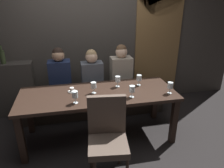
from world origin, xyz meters
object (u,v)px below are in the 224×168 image
object	(u,v)px
espresso_cup	(72,90)
wine_glass_center_front	(139,78)
diner_redhead	(60,73)
diner_bearded	(92,73)
dessert_plate	(116,98)
wine_bottle_pale_label	(3,57)
banquette_bench	(93,102)
wine_glass_center_back	(94,86)
wine_glass_near_right	(170,86)
wine_glass_end_left	(132,89)
wine_glass_end_right	(75,95)
dining_table	(98,98)
wine_glass_far_left	(118,80)
diner_far_end	(121,69)
chair_near_side	(107,133)

from	to	relation	value
espresso_cup	wine_glass_center_front	bearing A→B (deg)	2.01
diner_redhead	diner_bearded	bearing A→B (deg)	-4.11
espresso_cup	dessert_plate	distance (m)	0.67
wine_bottle_pale_label	espresso_cup	distance (m)	1.45
banquette_bench	diner_redhead	xyz separation A→B (m)	(-0.53, 0.02, 0.60)
diner_redhead	wine_glass_center_back	size ratio (longest dim) A/B	4.87
wine_glass_center_front	wine_glass_near_right	xyz separation A→B (m)	(0.33, -0.37, 0.00)
wine_glass_end_left	wine_glass_near_right	bearing A→B (deg)	0.82
diner_bearded	wine_glass_end_left	size ratio (longest dim) A/B	4.58
wine_glass_end_left	wine_glass_end_right	distance (m)	0.76
banquette_bench	wine_glass_center_front	distance (m)	1.06
dining_table	diner_bearded	world-z (taller)	diner_bearded
wine_glass_end_left	wine_glass_far_left	bearing A→B (deg)	105.26
diner_redhead	wine_bottle_pale_label	distance (m)	0.99
banquette_bench	diner_far_end	world-z (taller)	diner_far_end
dining_table	banquette_bench	distance (m)	0.82
chair_near_side	wine_bottle_pale_label	world-z (taller)	wine_bottle_pale_label
dining_table	dessert_plate	distance (m)	0.34
diner_redhead	wine_glass_end_right	distance (m)	0.99
wine_glass_center_back	diner_redhead	bearing A→B (deg)	122.96
wine_glass_center_front	wine_glass_near_right	bearing A→B (deg)	-47.94
wine_glass_far_left	diner_redhead	bearing A→B (deg)	146.49
dining_table	wine_glass_near_right	bearing A→B (deg)	-12.76
wine_glass_end_right	wine_glass_near_right	bearing A→B (deg)	1.18
wine_glass_far_left	wine_glass_end_right	world-z (taller)	same
diner_redhead	diner_bearded	xyz separation A→B (m)	(0.53, -0.04, -0.02)
banquette_bench	chair_near_side	bearing A→B (deg)	-90.18
diner_redhead	wine_glass_far_left	bearing A→B (deg)	-33.51
banquette_bench	wine_glass_center_back	world-z (taller)	wine_glass_center_back
wine_glass_near_right	chair_near_side	bearing A→B (deg)	-153.11
diner_far_end	wine_glass_center_front	world-z (taller)	diner_far_end
diner_far_end	wine_glass_center_back	world-z (taller)	diner_far_end
wine_glass_center_front	wine_glass_far_left	xyz separation A→B (m)	(-0.33, 0.01, 0.00)
wine_glass_far_left	dining_table	bearing A→B (deg)	-153.91
wine_glass_near_right	diner_far_end	bearing A→B (deg)	116.98
dining_table	chair_near_side	world-z (taller)	chair_near_side
diner_redhead	wine_glass_center_back	bearing A→B (deg)	-57.04
dining_table	wine_glass_center_front	xyz separation A→B (m)	(0.65, 0.14, 0.20)
diner_redhead	espresso_cup	xyz separation A→B (m)	(0.17, -0.61, -0.06)
diner_far_end	espresso_cup	xyz separation A→B (m)	(-0.87, -0.59, -0.06)
wine_glass_end_left	wine_glass_far_left	world-z (taller)	same
wine_glass_end_left	wine_glass_end_right	xyz separation A→B (m)	(-0.76, -0.02, 0.00)
wine_glass_far_left	wine_bottle_pale_label	bearing A→B (deg)	153.57
dining_table	banquette_bench	xyz separation A→B (m)	(0.00, 0.70, -0.42)
wine_glass_center_front	wine_glass_far_left	distance (m)	0.33
wine_glass_far_left	chair_near_side	bearing A→B (deg)	-110.32
chair_near_side	dessert_plate	distance (m)	0.55
wine_glass_near_right	dessert_plate	world-z (taller)	wine_glass_near_right
dessert_plate	chair_near_side	bearing A→B (deg)	-113.85
espresso_cup	diner_bearded	bearing A→B (deg)	57.71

